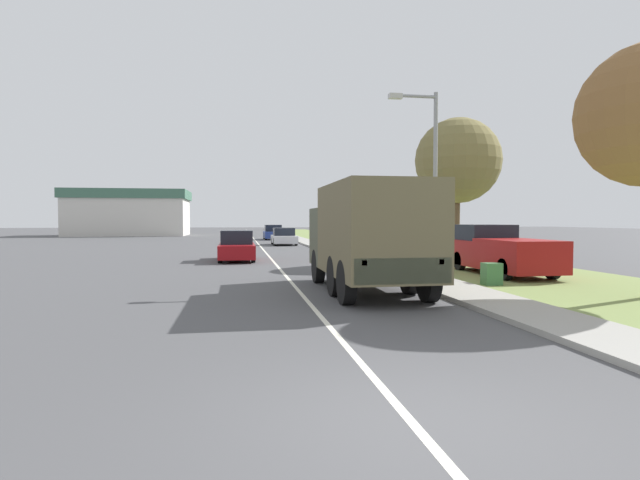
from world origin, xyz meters
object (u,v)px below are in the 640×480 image
object	(u,v)px
car_nearest_ahead	(237,247)
car_second_ahead	(284,237)
lamp_post	(429,166)
pickup_truck	(499,250)
car_third_ahead	(273,233)
military_truck	(368,234)

from	to	relation	value
car_nearest_ahead	car_second_ahead	size ratio (longest dim) A/B	1.00
car_second_ahead	lamp_post	size ratio (longest dim) A/B	0.67
car_nearest_ahead	lamp_post	bearing A→B (deg)	-57.58
pickup_truck	lamp_post	xyz separation A→B (m)	(-3.64, -1.89, 2.95)
car_nearest_ahead	lamp_post	size ratio (longest dim) A/B	0.68
car_nearest_ahead	car_second_ahead	world-z (taller)	car_nearest_ahead
car_third_ahead	pickup_truck	xyz separation A→B (m)	(6.24, -34.62, 0.22)
car_nearest_ahead	pickup_truck	world-z (taller)	pickup_truck
car_nearest_ahead	lamp_post	xyz separation A→B (m)	(6.33, -9.96, 3.17)
pickup_truck	lamp_post	bearing A→B (deg)	-152.56
car_second_ahead	car_third_ahead	xyz separation A→B (m)	(-0.10, 11.21, 0.05)
car_nearest_ahead	car_second_ahead	bearing A→B (deg)	75.97
pickup_truck	lamp_post	world-z (taller)	lamp_post
car_second_ahead	car_third_ahead	distance (m)	11.21
military_truck	lamp_post	distance (m)	3.91
car_second_ahead	lamp_post	world-z (taller)	lamp_post
car_second_ahead	lamp_post	xyz separation A→B (m)	(2.50, -25.30, 3.22)
lamp_post	car_nearest_ahead	bearing A→B (deg)	122.42
car_third_ahead	lamp_post	xyz separation A→B (m)	(2.60, -36.51, 3.17)
car_second_ahead	pickup_truck	size ratio (longest dim) A/B	0.78
car_nearest_ahead	lamp_post	distance (m)	12.22
car_third_ahead	lamp_post	size ratio (longest dim) A/B	0.71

